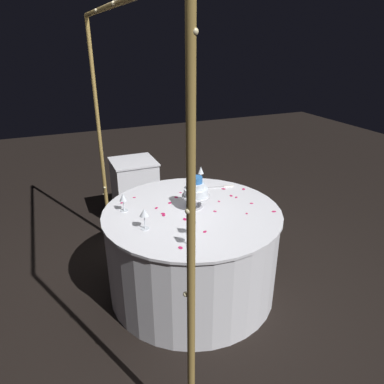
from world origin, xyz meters
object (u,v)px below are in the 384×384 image
(tiered_cake, at_px, (196,190))
(wine_glass_0, at_px, (201,171))
(decorative_arch, at_px, (123,126))
(wine_glass_4, at_px, (144,214))
(side_table, at_px, (135,191))
(wine_glass_2, at_px, (192,220))
(cake_knife, at_px, (220,187))
(wine_glass_3, at_px, (191,228))
(main_table, at_px, (192,251))
(wine_glass_1, at_px, (123,198))

(tiered_cake, xyz_separation_m, wine_glass_0, (0.46, -0.25, -0.04))
(decorative_arch, distance_m, wine_glass_4, 0.60)
(tiered_cake, height_order, wine_glass_0, tiered_cake)
(wine_glass_0, bearing_deg, side_table, 24.54)
(tiered_cake, relative_size, wine_glass_2, 1.67)
(wine_glass_2, bearing_deg, cake_knife, -39.47)
(wine_glass_2, bearing_deg, decorative_arch, 44.34)
(wine_glass_4, bearing_deg, decorative_arch, 27.58)
(decorative_arch, distance_m, wine_glass_0, 1.10)
(wine_glass_4, height_order, cake_knife, wine_glass_4)
(wine_glass_3, bearing_deg, wine_glass_2, -24.32)
(wine_glass_0, bearing_deg, tiered_cake, 151.66)
(decorative_arch, xyz_separation_m, main_table, (-0.00, -0.48, -1.08))
(main_table, distance_m, wine_glass_4, 0.66)
(cake_knife, bearing_deg, main_table, 129.05)
(tiered_cake, bearing_deg, side_table, 6.80)
(main_table, distance_m, tiered_cake, 0.53)
(wine_glass_2, relative_size, cake_knife, 0.54)
(wine_glass_2, relative_size, wine_glass_4, 1.00)
(side_table, distance_m, wine_glass_3, 1.94)
(decorative_arch, height_order, main_table, decorative_arch)
(wine_glass_3, height_order, cake_knife, wine_glass_3)
(decorative_arch, bearing_deg, wine_glass_2, -135.66)
(wine_glass_0, height_order, wine_glass_1, wine_glass_0)
(tiered_cake, bearing_deg, main_table, 126.63)
(decorative_arch, bearing_deg, wine_glass_4, -152.42)
(wine_glass_4, distance_m, cake_knife, 0.95)
(wine_glass_2, bearing_deg, wine_glass_1, 31.94)
(decorative_arch, bearing_deg, tiered_cake, -86.30)
(wine_glass_2, height_order, wine_glass_4, same)
(wine_glass_4, bearing_deg, wine_glass_2, -128.25)
(wine_glass_2, bearing_deg, wine_glass_3, 155.68)
(tiered_cake, bearing_deg, cake_knife, -50.64)
(wine_glass_0, xyz_separation_m, wine_glass_4, (-0.63, 0.71, 0.01))
(wine_glass_0, relative_size, wine_glass_3, 0.87)
(decorative_arch, height_order, wine_glass_1, decorative_arch)
(wine_glass_2, xyz_separation_m, cake_knife, (0.68, -0.56, -0.11))
(wine_glass_0, xyz_separation_m, wine_glass_1, (-0.30, 0.78, -0.01))
(main_table, height_order, wine_glass_2, wine_glass_2)
(decorative_arch, relative_size, cake_knife, 7.92)
(side_table, height_order, wine_glass_0, wine_glass_0)
(side_table, height_order, tiered_cake, tiered_cake)
(wine_glass_3, bearing_deg, wine_glass_4, 32.70)
(wine_glass_4, bearing_deg, wine_glass_0, -48.39)
(decorative_arch, xyz_separation_m, tiered_cake, (0.03, -0.53, -0.55))
(wine_glass_2, bearing_deg, wine_glass_4, 51.75)
(tiered_cake, xyz_separation_m, wine_glass_3, (-0.50, 0.25, -0.02))
(wine_glass_1, height_order, wine_glass_3, wine_glass_3)
(tiered_cake, bearing_deg, wine_glass_3, 153.47)
(wine_glass_1, xyz_separation_m, wine_glass_3, (-0.67, -0.29, 0.03))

